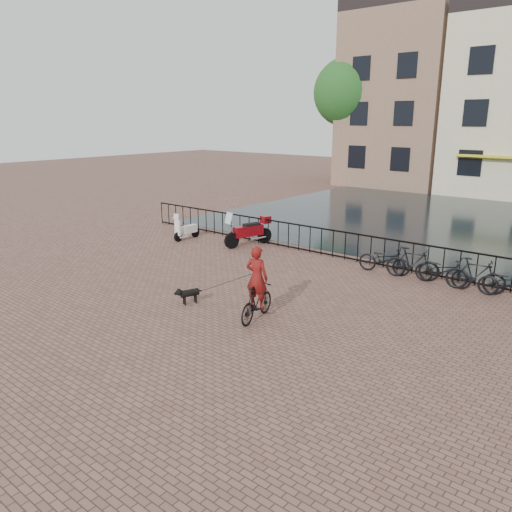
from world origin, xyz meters
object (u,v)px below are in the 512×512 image
Objects in this scene: motorcycle at (248,228)px; cyclist at (257,288)px; dog at (190,295)px; scooter at (187,225)px.

cyclist is at bearing -31.65° from motorcycle.
motorcycle is at bearing 136.85° from dog.
dog is at bearing -47.32° from motorcycle.
cyclist reaches higher than dog.
dog is 0.59× the size of scooter.
cyclist is at bearing 28.41° from dog.
cyclist is 7.55m from motorcycle.
motorcycle is 2.82m from scooter.
cyclist is 1.07× the size of motorcycle.
dog is at bearing -2.97° from cyclist.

